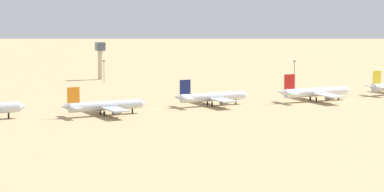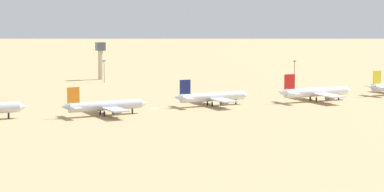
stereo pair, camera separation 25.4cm
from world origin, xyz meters
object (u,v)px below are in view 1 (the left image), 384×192
light_pole_west (104,70)px  light_pole_east (294,70)px  parked_jet_red_4 (315,92)px  parked_jet_orange_2 (105,106)px  control_tower (100,57)px  parked_jet_navy_3 (212,97)px

light_pole_west → light_pole_east: 112.68m
parked_jet_red_4 → parked_jet_orange_2: bearing=-178.9°
parked_jet_orange_2 → light_pole_east: (144.26, 82.53, 3.45)m
parked_jet_orange_2 → parked_jet_red_4: bearing=-1.5°
parked_jet_orange_2 → control_tower: (44.83, 146.55, 9.65)m
parked_jet_navy_3 → light_pole_west: size_ratio=2.89×
light_pole_east → light_pole_west: bearing=156.8°
parked_jet_orange_2 → light_pole_west: 133.39m
parked_jet_orange_2 → parked_jet_navy_3: size_ratio=1.01×
parked_jet_red_4 → control_tower: 156.71m
light_pole_east → parked_jet_navy_3: bearing=-140.7°
control_tower → light_pole_east: size_ratio=1.77×
parked_jet_orange_2 → light_pole_east: light_pole_east is taller
light_pole_east → parked_jet_orange_2: bearing=-150.2°
parked_jet_red_4 → parked_jet_navy_3: bearing=173.0°
parked_jet_orange_2 → light_pole_east: bearing=26.8°
parked_jet_navy_3 → light_pole_east: (90.04, 73.73, 3.47)m
parked_jet_orange_2 → light_pole_west: bearing=69.2°
parked_jet_orange_2 → light_pole_west: light_pole_west is taller
parked_jet_navy_3 → parked_jet_red_4: bearing=-7.5°
parked_jet_red_4 → light_pole_east: (37.86, 79.79, 3.14)m
parked_jet_navy_3 → parked_jet_red_4: parked_jet_red_4 is taller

